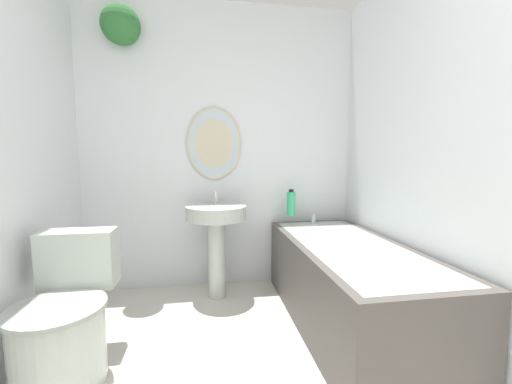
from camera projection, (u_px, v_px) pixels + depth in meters
name	position (u px, v px, depth m)	size (l,w,h in m)	color
wall_back	(216.00, 141.00, 2.69)	(2.41, 0.29, 2.40)	silver
wall_right	(465.00, 141.00, 1.62)	(0.06, 2.68, 2.40)	silver
toilet	(65.00, 322.00, 1.59)	(0.45, 0.61, 0.71)	#B2BCB2
pedestal_sink	(216.00, 228.00, 2.47)	(0.47, 0.47, 0.84)	#B2BCB2
bathtub	(348.00, 283.00, 2.08)	(0.70, 1.59, 0.63)	#4C4742
shampoo_bottle	(291.00, 203.00, 2.68)	(0.07, 0.07, 0.22)	#38B275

